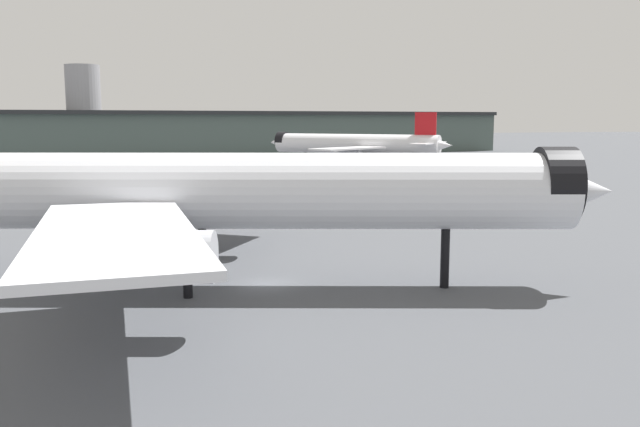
# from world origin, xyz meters

# --- Properties ---
(ground) EXTENTS (900.00, 900.00, 0.00)m
(ground) POSITION_xyz_m (0.00, 0.00, 0.00)
(ground) COLOR #4C4F54
(airliner_near_gate) EXTENTS (54.16, 48.17, 15.70)m
(airliner_near_gate) POSITION_xyz_m (-3.03, 0.03, 6.92)
(airliner_near_gate) COLOR silver
(airliner_near_gate) RESTS_ON ground
(airliner_far_taxiway) EXTENTS (39.35, 37.77, 13.54)m
(airliner_far_taxiway) POSITION_xyz_m (45.77, 103.57, 5.97)
(airliner_far_taxiway) COLOR white
(airliner_far_taxiway) RESTS_ON ground
(terminal_building) EXTENTS (172.50, 50.93, 28.38)m
(terminal_building) POSITION_xyz_m (39.61, 178.91, 7.59)
(terminal_building) COLOR #475651
(terminal_building) RESTS_ON ground
(service_truck_front) EXTENTS (3.07, 5.71, 3.00)m
(service_truck_front) POSITION_xyz_m (-3.49, 33.73, 1.59)
(service_truck_front) COLOR black
(service_truck_front) RESTS_ON ground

